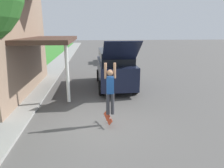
# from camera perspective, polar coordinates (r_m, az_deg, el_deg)

# --- Properties ---
(ground_plane) EXTENTS (120.00, 120.00, 0.00)m
(ground_plane) POSITION_cam_1_polar(r_m,az_deg,el_deg) (7.71, -3.28, -10.81)
(ground_plane) COLOR #54514F
(sidewalk) EXTENTS (1.80, 80.00, 0.10)m
(sidewalk) POSITION_cam_1_polar(r_m,az_deg,el_deg) (13.75, -19.75, 0.33)
(sidewalk) COLOR gray
(sidewalk) RESTS_ON ground_plane
(suv_parked) EXTENTS (2.08, 5.59, 2.93)m
(suv_parked) POSITION_cam_1_polar(r_m,az_deg,el_deg) (11.99, 0.79, 4.75)
(suv_parked) COLOR black
(suv_parked) RESTS_ON ground_plane
(car_down_street) EXTENTS (1.92, 4.16, 1.43)m
(car_down_street) POSITION_cam_1_polar(r_m,az_deg,el_deg) (21.34, -0.23, 8.04)
(car_down_street) COLOR silver
(car_down_street) RESTS_ON ground_plane
(skateboarder) EXTENTS (0.41, 0.22, 1.88)m
(skateboarder) POSITION_cam_1_polar(r_m,az_deg,el_deg) (7.03, -0.53, -1.33)
(skateboarder) COLOR #38383D
(skateboarder) RESTS_ON ground_plane
(skateboard) EXTENTS (0.30, 0.75, 0.31)m
(skateboard) POSITION_cam_1_polar(r_m,az_deg,el_deg) (7.41, -1.23, -9.47)
(skateboard) COLOR #B73D23
(skateboard) RESTS_ON ground_plane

